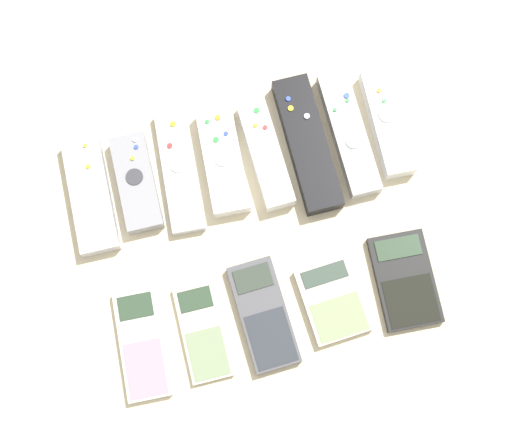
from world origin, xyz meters
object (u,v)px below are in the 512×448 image
Objects in this scene: remote_7 at (387,123)px; remote_1 at (137,183)px; calculator_1 at (203,332)px; calculator_3 at (333,300)px; calculator_2 at (264,314)px; calculator_4 at (405,280)px; remote_2 at (179,171)px; remote_5 at (307,144)px; remote_3 at (223,161)px; remote_4 at (266,154)px; remote_6 at (349,133)px; calculator_0 at (142,344)px; remote_0 at (91,195)px.

remote_1 is at bearing -177.69° from remote_7.
calculator_1 is 0.19m from calculator_3.
calculator_2 is 1.11× the size of calculator_4.
remote_2 is 0.20m from remote_5.
remote_4 reaches higher than remote_3.
remote_5 is at bearing 1.69° from remote_2.
remote_3 is 1.41× the size of calculator_3.
remote_2 is 0.13m from remote_4.
remote_4 is at bearing -179.27° from remote_6.
remote_4 is (0.07, -0.01, 0.00)m from remote_3.
remote_5 is at bearing 59.01° from calculator_2.
remote_3 is 1.05× the size of calculator_0.
remote_1 reaches higher than calculator_3.
remote_7 is at bearing 83.15° from calculator_4.
calculator_0 is at bearing -99.66° from remote_1.
calculator_1 is at bearing -78.67° from remote_1.
remote_6 is (0.20, -0.00, -0.00)m from remote_3.
remote_5 is 0.27m from calculator_2.
remote_7 is 0.50m from calculator_0.
remote_1 is at bearing 179.00° from remote_5.
remote_2 is 0.26m from calculator_0.
remote_1 is 0.34m from calculator_3.
remote_7 is (0.26, -0.00, 0.00)m from remote_3.
remote_5 is (0.07, 0.00, 0.00)m from remote_4.
remote_0 is at bearing -177.44° from remote_7.
remote_6 is 1.67× the size of calculator_3.
calculator_2 reaches higher than calculator_3.
calculator_2 reaches higher than calculator_1.
calculator_3 is (0.11, -0.25, -0.01)m from remote_3.
calculator_4 is at bearing -70.46° from remote_5.
remote_7 is at bearing 40.51° from calculator_2.
remote_7 is (0.47, 0.00, 0.00)m from remote_0.
remote_5 is (0.34, -0.00, 0.00)m from remote_0.
remote_6 reaches higher than calculator_2.
remote_5 reaches higher than calculator_3.
remote_4 is at bearing -176.54° from remote_7.
remote_3 reaches higher than remote_1.
remote_0 is 0.49m from calculator_4.
remote_3 is 0.20m from remote_6.
calculator_0 is (0.03, -0.24, -0.00)m from remote_0.
remote_5 reaches higher than remote_3.
calculator_4 is (0.42, -0.24, -0.01)m from remote_0.
calculator_4 is (0.28, -0.25, -0.00)m from remote_2.
calculator_3 is at bearing -36.87° from remote_0.
remote_6 reaches higher than calculator_1.
remote_1 and remote_6 have the same top height.
calculator_0 is 1.35× the size of calculator_3.
calculator_3 is (0.17, -0.25, -0.00)m from remote_2.
calculator_4 is (-0.04, -0.24, -0.01)m from remote_7.
remote_0 and remote_6 have the same top height.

